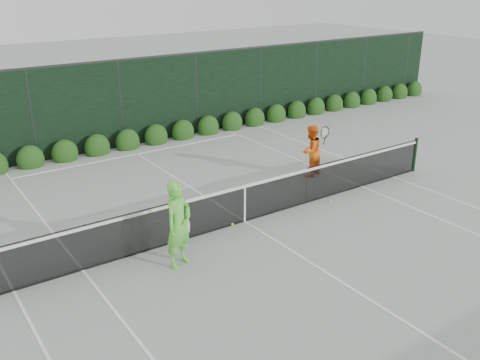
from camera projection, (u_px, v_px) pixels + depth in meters
ground at (245, 222)px, 13.27m from camera, size 80.00×80.00×0.00m
tennis_net at (244, 202)px, 13.06m from camera, size 12.90×0.10×1.07m
player_woman at (179, 224)px, 10.99m from camera, size 0.81×0.69×1.88m
player_man at (311, 151)px, 16.00m from camera, size 0.95×0.77×1.57m
court_lines at (245, 221)px, 13.27m from camera, size 11.03×23.83×0.01m
windscreen_fence at (323, 202)px, 10.64m from camera, size 32.00×21.07×3.06m
hedge_row at (128, 142)px, 18.67m from camera, size 31.66×0.65×0.94m
tennis_balls at (243, 215)px, 13.53m from camera, size 4.51×1.49×0.07m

